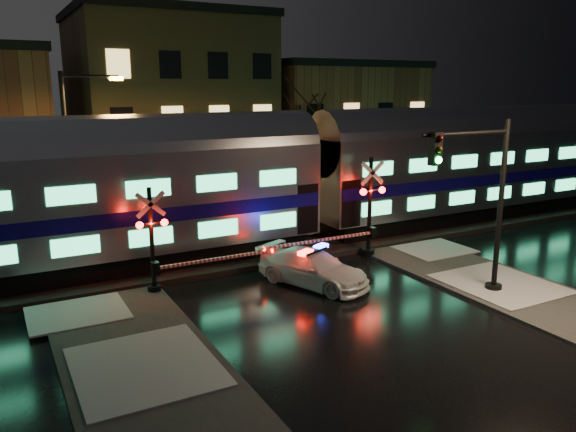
# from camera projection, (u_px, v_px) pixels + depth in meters

# --- Properties ---
(ground) EXTENTS (120.00, 120.00, 0.00)m
(ground) POSITION_uv_depth(u_px,v_px,m) (305.00, 292.00, 20.06)
(ground) COLOR black
(ground) RESTS_ON ground
(ballast) EXTENTS (90.00, 4.20, 0.24)m
(ballast) POSITION_uv_depth(u_px,v_px,m) (247.00, 253.00, 24.32)
(ballast) COLOR black
(ballast) RESTS_ON ground
(sidewalk_left) EXTENTS (4.00, 20.00, 0.12)m
(sidewalk_left) POSITION_uv_depth(u_px,v_px,m) (181.00, 430.00, 11.90)
(sidewalk_left) COLOR #2D2D2D
(sidewalk_left) RESTS_ON ground
(sidewalk_right) EXTENTS (4.00, 20.00, 0.12)m
(sidewalk_right) POSITION_uv_depth(u_px,v_px,m) (575.00, 314.00, 17.91)
(sidewalk_right) COLOR #2D2D2D
(sidewalk_right) RESTS_ON ground
(building_mid) EXTENTS (12.00, 11.00, 11.50)m
(building_mid) POSITION_uv_depth(u_px,v_px,m) (168.00, 107.00, 38.97)
(building_mid) COLOR brown
(building_mid) RESTS_ON ground
(building_right) EXTENTS (12.00, 10.00, 8.50)m
(building_right) POSITION_uv_depth(u_px,v_px,m) (330.00, 123.00, 44.90)
(building_right) COLOR brown
(building_right) RESTS_ON ground
(train) EXTENTS (51.00, 3.12, 5.92)m
(train) POSITION_uv_depth(u_px,v_px,m) (312.00, 173.00, 25.08)
(train) COLOR black
(train) RESTS_ON ballast
(police_car) EXTENTS (3.38, 4.74, 1.43)m
(police_car) POSITION_uv_depth(u_px,v_px,m) (313.00, 268.00, 20.64)
(police_car) COLOR white
(police_car) RESTS_ON ground
(crossing_signal_right) EXTENTS (6.08, 0.67, 4.30)m
(crossing_signal_right) POSITION_uv_depth(u_px,v_px,m) (364.00, 218.00, 23.58)
(crossing_signal_right) COLOR black
(crossing_signal_right) RESTS_ON ground
(crossing_signal_left) EXTENTS (5.40, 0.64, 3.82)m
(crossing_signal_left) POSITION_uv_depth(u_px,v_px,m) (163.00, 250.00, 19.63)
(crossing_signal_left) COLOR black
(crossing_signal_left) RESTS_ON ground
(traffic_light) EXTENTS (3.96, 0.71, 6.12)m
(traffic_light) POSITION_uv_depth(u_px,v_px,m) (482.00, 206.00, 18.78)
(traffic_light) COLOR black
(traffic_light) RESTS_ON ground
(streetlight) EXTENTS (2.60, 0.27, 7.78)m
(streetlight) POSITION_uv_depth(u_px,v_px,m) (74.00, 151.00, 23.89)
(streetlight) COLOR black
(streetlight) RESTS_ON ground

